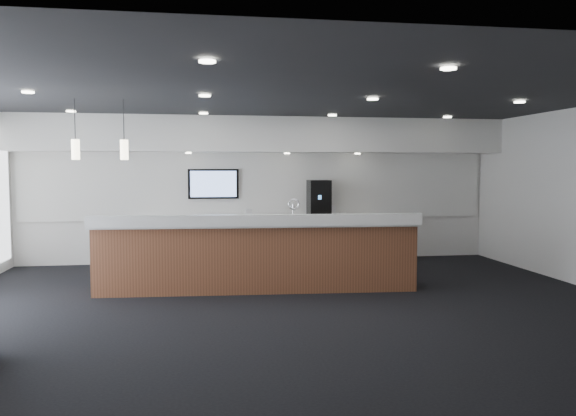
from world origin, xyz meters
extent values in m
plane|color=black|center=(0.00, 0.00, 0.00)|extent=(10.00, 10.00, 0.00)
cube|color=black|center=(0.00, 0.00, 3.00)|extent=(10.00, 8.00, 0.02)
cube|color=silver|center=(0.00, 4.00, 1.50)|extent=(10.00, 0.02, 3.00)
cube|color=silver|center=(0.00, 3.55, 2.65)|extent=(10.00, 0.90, 0.70)
cube|color=silver|center=(0.00, 3.97, 1.60)|extent=(9.80, 0.06, 1.40)
cube|color=#97999F|center=(0.00, 3.64, 0.45)|extent=(5.00, 0.60, 0.90)
cube|color=silver|center=(0.00, 3.64, 0.93)|extent=(5.06, 0.66, 0.05)
cylinder|color=white|center=(-2.00, 3.32, 0.50)|extent=(0.60, 0.02, 0.02)
cylinder|color=white|center=(-1.00, 3.32, 0.50)|extent=(0.60, 0.02, 0.02)
cylinder|color=white|center=(0.00, 3.32, 0.50)|extent=(0.60, 0.02, 0.02)
cylinder|color=white|center=(1.00, 3.32, 0.50)|extent=(0.60, 0.02, 0.02)
cylinder|color=white|center=(2.00, 3.32, 0.50)|extent=(0.60, 0.02, 0.02)
cube|color=black|center=(-1.00, 3.91, 1.65)|extent=(1.05, 0.07, 0.62)
cube|color=blue|center=(-1.00, 3.87, 1.65)|extent=(0.95, 0.01, 0.54)
cylinder|color=#FFF1C6|center=(-2.40, 0.80, 2.25)|extent=(0.12, 0.12, 0.30)
cylinder|color=#FFF1C6|center=(-3.10, 0.80, 2.25)|extent=(0.12, 0.12, 0.30)
cube|color=brown|center=(-0.38, 1.06, 0.53)|extent=(5.11, 1.04, 1.05)
cube|color=silver|center=(-0.38, 1.06, 1.08)|extent=(5.20, 1.12, 0.06)
cube|color=silver|center=(-0.40, 0.67, 1.17)|extent=(5.16, 0.45, 0.18)
cylinder|color=white|center=(0.22, 1.12, 1.25)|extent=(0.04, 0.04, 0.28)
torus|color=white|center=(0.22, 1.06, 1.39)|extent=(0.19, 0.04, 0.19)
cube|color=black|center=(1.20, 3.69, 1.34)|extent=(0.44, 0.50, 0.78)
cube|color=white|center=(1.20, 3.42, 0.96)|extent=(0.28, 0.12, 0.02)
cube|color=white|center=(-0.29, 3.54, 1.05)|extent=(0.14, 0.06, 0.19)
cube|color=white|center=(1.45, 3.57, 1.07)|extent=(0.18, 0.04, 0.24)
imported|color=white|center=(1.69, 3.53, 1.00)|extent=(0.10, 0.10, 0.10)
imported|color=white|center=(1.55, 3.53, 1.00)|extent=(0.15, 0.15, 0.10)
imported|color=white|center=(1.41, 3.53, 1.00)|extent=(0.13, 0.13, 0.10)
imported|color=white|center=(1.27, 3.53, 1.00)|extent=(0.14, 0.14, 0.10)
camera|label=1|loc=(-1.28, -7.89, 1.96)|focal=35.00mm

